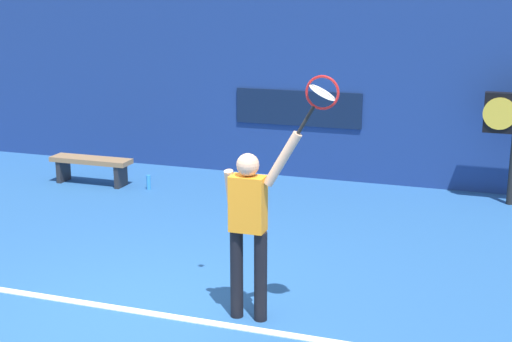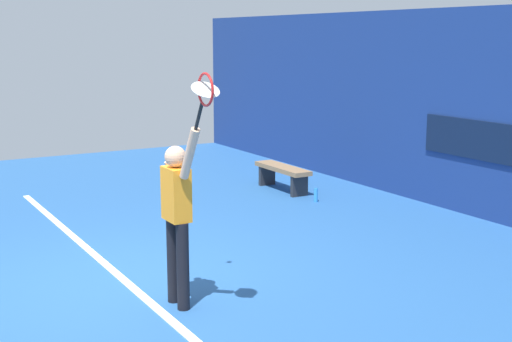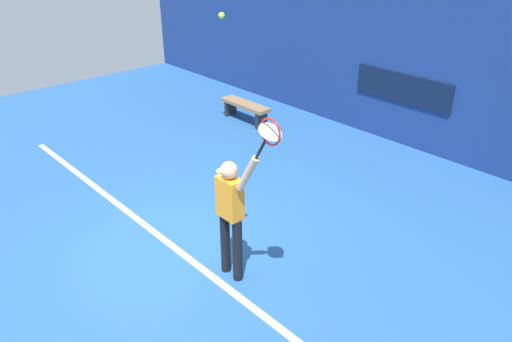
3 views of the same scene
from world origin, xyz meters
The scene contains 9 objects.
ground_plane centered at (0.00, 0.00, 0.00)m, with size 18.00×18.00×0.00m, color #23518C.
back_wall centered at (0.00, 5.88, 1.61)m, with size 18.00×0.20×3.22m, color navy.
sponsor_banner_center centered at (0.00, 5.76, 1.21)m, with size 2.20×0.03×0.60m, color #0C1933.
court_baseline centered at (0.00, 0.05, 0.01)m, with size 10.00×0.10×0.01m, color white.
tennis_player centered at (1.05, 0.29, 1.01)m, with size 0.77×0.31×1.94m.
tennis_racket centered at (1.73, 0.29, 2.27)m, with size 0.45×0.27×0.61m.
tennis_ball centered at (1.02, 0.26, 3.40)m, with size 0.07×0.07×0.07m, color #CCE033.
court_bench centered at (-3.14, 4.22, 0.34)m, with size 1.40×0.36×0.45m.
water_bottle centered at (-2.08, 4.22, 0.12)m, with size 0.07×0.07×0.24m, color #338CD8.
Camera 3 is at (5.24, -3.11, 4.31)m, focal length 34.90 mm.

